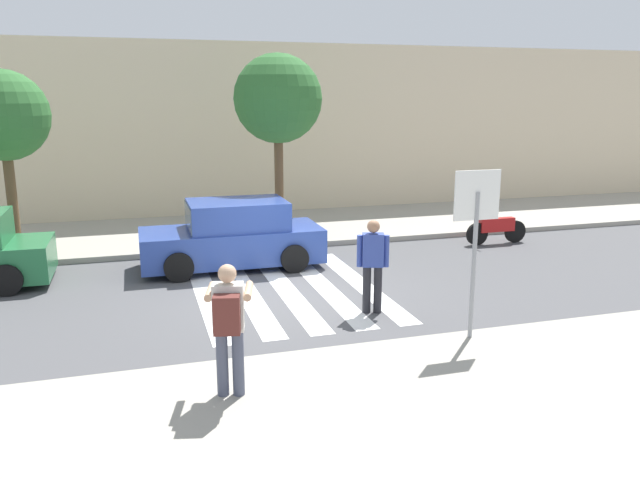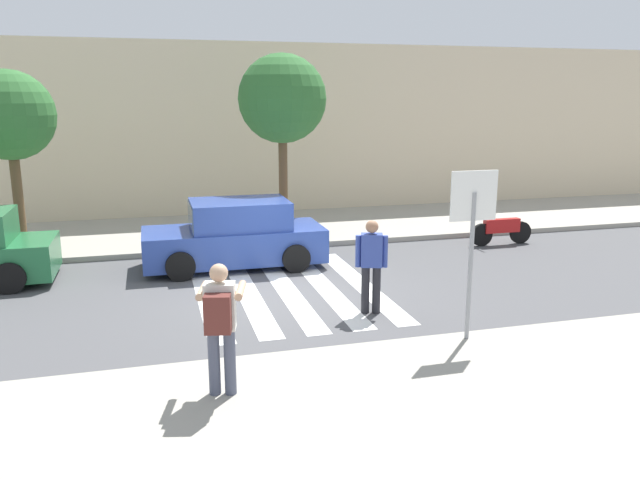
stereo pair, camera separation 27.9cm
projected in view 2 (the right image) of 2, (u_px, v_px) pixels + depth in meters
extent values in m
plane|color=#4C4C4F|center=(289.00, 293.00, 12.58)|extent=(120.00, 120.00, 0.00)
cube|color=#9E998C|center=(413.00, 456.00, 6.73)|extent=(60.00, 6.00, 0.14)
cube|color=#9E998C|center=(244.00, 230.00, 18.20)|extent=(60.00, 4.80, 0.14)
cube|color=beige|center=(223.00, 129.00, 21.73)|extent=(56.00, 4.00, 5.56)
cube|color=silver|center=(208.00, 296.00, 12.35)|extent=(0.44, 5.20, 0.01)
cube|color=silver|center=(248.00, 293.00, 12.56)|extent=(0.44, 5.20, 0.01)
cube|color=silver|center=(287.00, 290.00, 12.76)|extent=(0.44, 5.20, 0.01)
cube|color=silver|center=(324.00, 287.00, 12.97)|extent=(0.44, 5.20, 0.01)
cube|color=silver|center=(361.00, 284.00, 13.18)|extent=(0.44, 5.20, 0.01)
cylinder|color=gray|center=(470.00, 267.00, 9.58)|extent=(0.07, 0.07, 2.32)
cube|color=white|center=(474.00, 196.00, 9.35)|extent=(0.76, 0.03, 0.76)
cube|color=red|center=(473.00, 196.00, 9.36)|extent=(0.66, 0.02, 0.66)
cylinder|color=#474C60|center=(214.00, 362.00, 7.90)|extent=(0.15, 0.15, 0.88)
cylinder|color=#474C60|center=(230.00, 361.00, 7.91)|extent=(0.15, 0.15, 0.88)
cube|color=silver|center=(220.00, 306.00, 7.74)|extent=(0.43, 0.32, 0.60)
sphere|color=tan|center=(219.00, 273.00, 7.64)|extent=(0.23, 0.23, 0.23)
cylinder|color=tan|center=(203.00, 291.00, 7.92)|extent=(0.23, 0.59, 0.10)
cylinder|color=tan|center=(241.00, 290.00, 7.93)|extent=(0.23, 0.59, 0.10)
cube|color=black|center=(223.00, 284.00, 8.09)|extent=(0.16, 0.13, 0.10)
cube|color=#5B2823|center=(218.00, 314.00, 7.52)|extent=(0.36, 0.27, 0.48)
cylinder|color=#232328|center=(365.00, 290.00, 11.32)|extent=(0.15, 0.15, 0.88)
cylinder|color=#232328|center=(376.00, 290.00, 11.31)|extent=(0.15, 0.15, 0.88)
cube|color=#33479E|center=(372.00, 250.00, 11.15)|extent=(0.44, 0.35, 0.60)
sphere|color=#A37556|center=(372.00, 227.00, 11.05)|extent=(0.23, 0.23, 0.23)
cylinder|color=#33479E|center=(358.00, 251.00, 11.16)|extent=(0.10, 0.10, 0.58)
cylinder|color=#33479E|center=(385.00, 251.00, 11.14)|extent=(0.10, 0.10, 0.58)
cube|color=slate|center=(5.00, 226.00, 13.03)|extent=(0.10, 1.50, 0.51)
cylinder|color=black|center=(10.00, 278.00, 12.48)|extent=(0.64, 0.22, 0.64)
cylinder|color=black|center=(25.00, 257.00, 14.07)|extent=(0.64, 0.22, 0.64)
cube|color=#284293|center=(234.00, 244.00, 14.42)|extent=(4.10, 1.70, 0.76)
cube|color=#284293|center=(240.00, 214.00, 14.30)|extent=(2.20, 1.56, 0.64)
cube|color=slate|center=(192.00, 216.00, 14.03)|extent=(0.10, 1.50, 0.54)
cube|color=slate|center=(281.00, 212.00, 14.55)|extent=(0.10, 1.50, 0.51)
cylinder|color=black|center=(180.00, 266.00, 13.34)|extent=(0.64, 0.22, 0.64)
cylinder|color=black|center=(177.00, 248.00, 14.94)|extent=(0.64, 0.22, 0.64)
cylinder|color=black|center=(296.00, 258.00, 13.99)|extent=(0.64, 0.22, 0.64)
cylinder|color=black|center=(280.00, 242.00, 15.59)|extent=(0.64, 0.22, 0.64)
cylinder|color=black|center=(482.00, 235.00, 16.45)|extent=(0.60, 0.10, 0.60)
cylinder|color=black|center=(520.00, 232.00, 16.75)|extent=(0.60, 0.10, 0.60)
cube|color=#B21919|center=(502.00, 226.00, 16.55)|extent=(1.00, 0.20, 0.36)
cylinder|color=gray|center=(485.00, 214.00, 16.34)|extent=(0.04, 0.60, 0.04)
cylinder|color=brown|center=(18.00, 198.00, 15.04)|extent=(0.24, 0.24, 2.67)
sphere|color=#2D662D|center=(9.00, 115.00, 14.60)|extent=(2.11, 2.11, 2.11)
cylinder|color=brown|center=(283.00, 181.00, 16.88)|extent=(0.24, 0.24, 2.97)
sphere|color=#2D662D|center=(282.00, 98.00, 16.39)|extent=(2.34, 2.34, 2.34)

